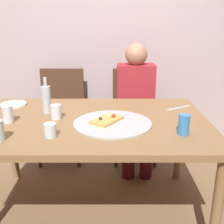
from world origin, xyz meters
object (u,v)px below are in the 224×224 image
(pizza_slice_last, at_px, (107,119))
(table_knife, at_px, (178,108))
(chair_left, at_px, (61,109))
(chair_right, at_px, (134,108))
(tumbler_far, at_px, (7,114))
(plate_stack, at_px, (13,104))
(pizza_tray, at_px, (112,123))
(guest_in_sweater, at_px, (135,101))
(tumbler_near, at_px, (56,112))
(dining_table, at_px, (91,129))
(soda_can, at_px, (183,125))
(wine_glass, at_px, (50,130))
(wine_bottle, at_px, (46,99))

(pizza_slice_last, xyz_separation_m, table_knife, (0.54, 0.31, -0.02))
(chair_left, height_order, chair_right, same)
(tumbler_far, distance_m, plate_stack, 0.40)
(pizza_tray, relative_size, pizza_slice_last, 1.99)
(pizza_tray, height_order, guest_in_sweater, guest_in_sweater)
(chair_left, bearing_deg, tumbler_near, 98.41)
(dining_table, distance_m, plate_stack, 0.72)
(tumbler_near, bearing_deg, pizza_tray, -15.54)
(pizza_tray, bearing_deg, soda_can, -21.57)
(wine_glass, bearing_deg, tumbler_far, 144.20)
(pizza_slice_last, bearing_deg, pizza_tray, -35.36)
(chair_left, bearing_deg, tumbler_far, 80.30)
(plate_stack, bearing_deg, pizza_tray, -27.98)
(wine_glass, xyz_separation_m, table_knife, (0.86, 0.54, -0.04))
(chair_left, bearing_deg, soda_can, 128.49)
(pizza_slice_last, distance_m, plate_stack, 0.84)
(wine_bottle, bearing_deg, plate_stack, 150.68)
(chair_left, xyz_separation_m, chair_right, (0.74, 0.00, 0.00))
(wine_bottle, bearing_deg, tumbler_near, -55.98)
(tumbler_far, height_order, plate_stack, tumbler_far)
(wine_bottle, xyz_separation_m, table_knife, (0.98, 0.10, -0.10))
(tumbler_near, relative_size, soda_can, 0.81)
(pizza_tray, bearing_deg, chair_right, 77.46)
(wine_bottle, distance_m, chair_right, 1.09)
(chair_left, bearing_deg, pizza_slice_last, 116.04)
(wine_glass, bearing_deg, plate_stack, 124.42)
(plate_stack, bearing_deg, guest_in_sweater, 23.81)
(tumbler_far, xyz_separation_m, soda_can, (1.10, -0.20, 0.00))
(wine_bottle, relative_size, tumbler_near, 2.62)
(tumbler_far, relative_size, guest_in_sweater, 0.10)
(pizza_tray, distance_m, soda_can, 0.45)
(pizza_tray, distance_m, tumbler_far, 0.69)
(pizza_slice_last, xyz_separation_m, chair_right, (0.26, 0.98, -0.24))
(tumbler_far, distance_m, chair_right, 1.36)
(wine_glass, distance_m, table_knife, 1.02)
(wine_glass, height_order, chair_right, chair_right)
(chair_left, bearing_deg, dining_table, 111.95)
(tumbler_far, bearing_deg, chair_left, 80.30)
(table_knife, xyz_separation_m, guest_in_sweater, (-0.28, 0.52, -0.09))
(pizza_slice_last, bearing_deg, guest_in_sweater, 72.62)
(wine_bottle, distance_m, chair_left, 0.83)
(tumbler_far, xyz_separation_m, plate_stack, (-0.10, 0.38, -0.05))
(tumbler_far, height_order, chair_right, chair_right)
(wine_bottle, distance_m, wine_glass, 0.46)
(dining_table, distance_m, guest_in_sweater, 0.86)
(wine_glass, bearing_deg, table_knife, 32.02)
(soda_can, distance_m, plate_stack, 1.33)
(wine_bottle, height_order, chair_left, wine_bottle)
(wine_glass, xyz_separation_m, soda_can, (0.78, 0.04, 0.02))
(pizza_slice_last, distance_m, wine_bottle, 0.50)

